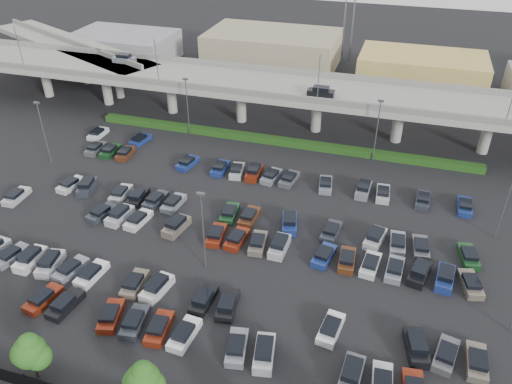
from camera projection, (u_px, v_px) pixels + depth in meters
The scene contains 8 objects.
ground at pixel (229, 228), 65.05m from camera, with size 280.00×280.00×0.00m, color black.
overpass at pixel (288, 91), 87.07m from camera, with size 150.00×13.00×15.80m.
on_ramp at pixel (70, 48), 108.92m from camera, with size 50.93×30.13×8.80m.
hedge at pixel (278, 141), 84.86m from camera, with size 66.00×1.60×1.10m, color #153710.
tree_row at pixel (128, 377), 41.63m from camera, with size 65.07×3.66×5.94m.
parked_cars at pixel (214, 239), 62.09m from camera, with size 62.92×41.67×1.67m.
light_poles at pixel (203, 174), 64.31m from camera, with size 66.90×48.38×10.30m.
distant_buildings at pixel (376, 63), 109.68m from camera, with size 138.00×24.00×9.00m.
Camera 1 is at (18.81, -48.88, 39.01)m, focal length 35.00 mm.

